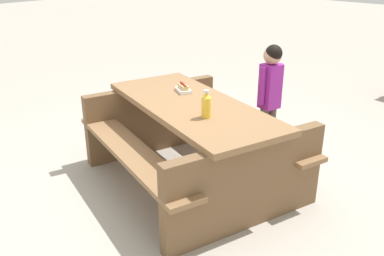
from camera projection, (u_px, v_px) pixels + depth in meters
The scene contains 5 objects.
ground_plane at pixel (192, 181), 3.84m from camera, with size 30.00×30.00×0.00m, color #ADA599.
picnic_table at pixel (192, 136), 3.66m from camera, with size 2.11×1.84×0.75m.
soda_bottle at pixel (206, 105), 3.21m from camera, with size 0.08×0.08×0.22m.
hotdog_tray at pixel (183, 88), 3.82m from camera, with size 0.21×0.18×0.08m.
child_in_coat at pixel (270, 87), 4.06m from camera, with size 0.19×0.28×1.13m.
Camera 1 is at (-2.28, 2.45, 1.94)m, focal length 39.46 mm.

